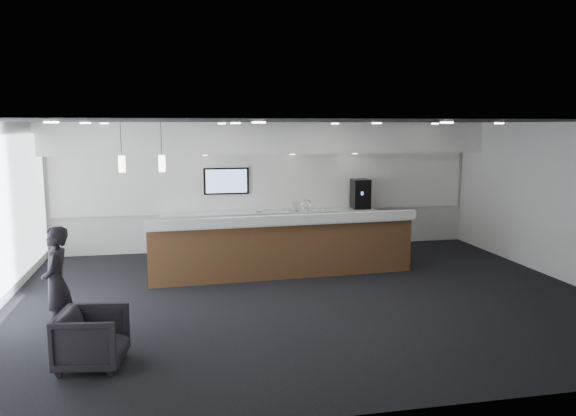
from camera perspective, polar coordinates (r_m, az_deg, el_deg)
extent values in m
plane|color=black|center=(9.82, 1.94, -8.99)|extent=(10.00, 10.00, 0.00)
cube|color=black|center=(9.37, 2.03, 8.79)|extent=(10.00, 8.00, 0.02)
cube|color=silver|center=(13.37, -2.04, 2.24)|extent=(10.00, 0.02, 3.00)
cube|color=silver|center=(11.70, 26.53, 0.47)|extent=(0.02, 8.00, 3.00)
cube|color=white|center=(12.85, -1.73, 7.13)|extent=(10.00, 0.90, 0.70)
cube|color=white|center=(13.33, -2.02, 2.65)|extent=(9.80, 0.06, 1.40)
cube|color=gray|center=(13.18, -1.76, -2.47)|extent=(5.00, 0.60, 0.90)
cube|color=white|center=(13.09, -1.77, -0.43)|extent=(5.06, 0.66, 0.05)
cylinder|color=silver|center=(12.67, -10.47, -2.84)|extent=(0.60, 0.02, 0.02)
cylinder|color=silver|center=(12.72, -5.96, -2.70)|extent=(0.60, 0.02, 0.02)
cylinder|color=silver|center=(12.86, -1.51, -2.54)|extent=(0.60, 0.02, 0.02)
cylinder|color=silver|center=(13.07, 2.81, -2.37)|extent=(0.60, 0.02, 0.02)
cylinder|color=silver|center=(13.35, 6.98, -2.19)|extent=(0.60, 0.02, 0.02)
cube|color=black|center=(13.14, -6.29, 2.74)|extent=(1.05, 0.07, 0.62)
cube|color=#2B57AD|center=(13.10, -6.27, 2.72)|extent=(0.95, 0.01, 0.54)
cylinder|color=#F7E1C0|center=(9.93, -12.73, 4.24)|extent=(0.12, 0.12, 0.30)
cylinder|color=#F7E1C0|center=(9.97, -16.76, 4.10)|extent=(0.12, 0.12, 0.30)
cube|color=brown|center=(11.08, -0.59, -4.16)|extent=(5.20, 0.96, 1.05)
cube|color=white|center=(10.97, -0.60, -1.33)|extent=(5.29, 1.04, 0.06)
cube|color=white|center=(10.57, -0.09, -1.21)|extent=(5.26, 0.35, 0.18)
cylinder|color=silver|center=(11.17, 1.83, -0.28)|extent=(0.04, 0.04, 0.28)
torus|color=silver|center=(11.09, 1.90, 0.39)|extent=(0.19, 0.04, 0.19)
cube|color=black|center=(13.63, 7.35, 1.45)|extent=(0.41, 0.46, 0.70)
cube|color=silver|center=(13.44, 7.67, -0.12)|extent=(0.25, 0.12, 0.02)
cube|color=silver|center=(12.94, -2.88, 0.09)|extent=(0.17, 0.07, 0.24)
cube|color=silver|center=(13.08, 0.82, 0.18)|extent=(0.17, 0.02, 0.23)
imported|color=black|center=(7.42, -19.27, -12.41)|extent=(0.89, 0.87, 0.72)
imported|color=black|center=(8.40, -22.47, -7.07)|extent=(0.38, 0.58, 1.58)
imported|color=white|center=(13.21, 3.59, -0.06)|extent=(0.10, 0.10, 0.09)
imported|color=white|center=(13.18, 3.00, -0.07)|extent=(0.13, 0.13, 0.09)
imported|color=white|center=(13.14, 2.41, -0.09)|extent=(0.12, 0.12, 0.09)
imported|color=white|center=(13.11, 1.81, -0.11)|extent=(0.12, 0.12, 0.09)
imported|color=white|center=(13.08, 1.22, -0.13)|extent=(0.13, 0.13, 0.09)
imported|color=white|center=(13.05, 0.62, -0.15)|extent=(0.10, 0.10, 0.09)
imported|color=white|center=(13.02, 0.02, -0.17)|extent=(0.14, 0.14, 0.09)
imported|color=white|center=(12.99, -0.59, -0.18)|extent=(0.11, 0.11, 0.09)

